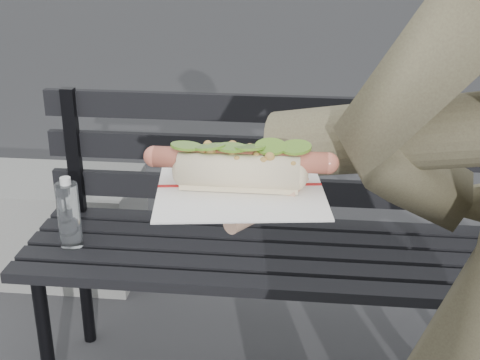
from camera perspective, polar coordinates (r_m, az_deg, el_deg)
The scene contains 2 objects.
park_bench at distance 1.94m, azimuth 3.66°, elevation -3.84°, with size 1.50×0.44×0.88m.
held_hotdog at distance 0.82m, azimuth 14.58°, elevation 3.06°, with size 0.64×0.30×0.20m.
Camera 1 is at (0.12, -0.75, 1.39)m, focal length 50.00 mm.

